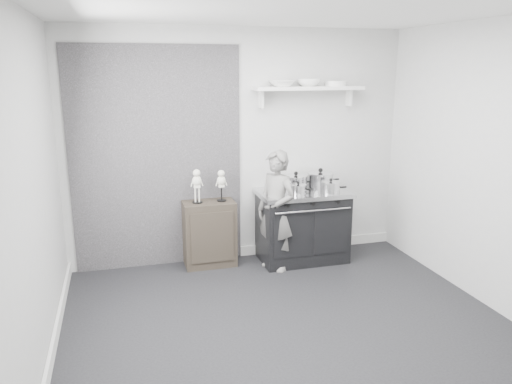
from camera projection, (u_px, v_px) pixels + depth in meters
ground at (288, 326)px, 4.48m from camera, size 4.00×4.00×0.00m
room_shell at (276, 143)px, 4.19m from camera, size 4.02×3.62×2.71m
wall_shelf at (308, 89)px, 5.76m from camera, size 1.30×0.26×0.24m
stove at (302, 225)px, 5.93m from camera, size 1.06×0.66×0.85m
side_cabinet at (210, 234)px, 5.78m from camera, size 0.59×0.34×0.76m
child at (276, 211)px, 5.60m from camera, size 0.54×0.60×1.37m
pot_front_left at (282, 188)px, 5.63m from camera, size 0.30×0.21×0.19m
pot_back_left at (296, 182)px, 5.92m from camera, size 0.36×0.28×0.21m
pot_back_right at (320, 180)px, 6.00m from camera, size 0.40×0.32×0.23m
pot_front_right at (331, 187)px, 5.70m from camera, size 0.31×0.22×0.18m
pot_front_center at (298, 189)px, 5.65m from camera, size 0.28×0.19×0.15m
skeleton_full at (197, 184)px, 5.60m from camera, size 0.12×0.08×0.45m
skeleton_torso at (221, 183)px, 5.67m from camera, size 0.12×0.08×0.42m
bowl_large at (282, 83)px, 5.65m from camera, size 0.28×0.28×0.07m
bowl_small at (309, 83)px, 5.74m from camera, size 0.26×0.26×0.08m
plate_stack at (336, 83)px, 5.83m from camera, size 0.25×0.25×0.06m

